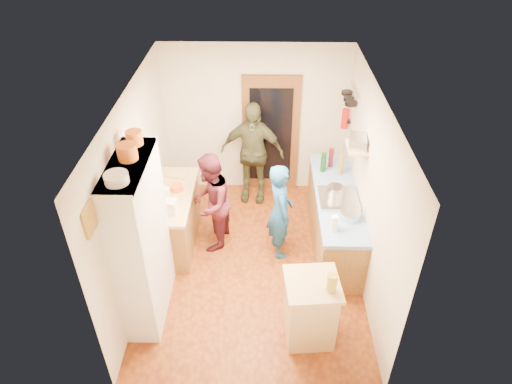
{
  "coord_description": "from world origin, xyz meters",
  "views": [
    {
      "loc": [
        0.13,
        -4.83,
        4.72
      ],
      "look_at": [
        0.04,
        0.15,
        1.17
      ],
      "focal_mm": 32.0,
      "sensor_mm": 36.0,
      "label": 1
    }
  ],
  "objects_px": {
    "right_counter_base": "(334,220)",
    "person_back": "(253,153)",
    "island_base": "(310,311)",
    "person_hob": "(282,212)",
    "hutch_body": "(142,242)",
    "person_left": "(213,201)"
  },
  "relations": [
    {
      "from": "right_counter_base",
      "to": "island_base",
      "type": "xyz_separation_m",
      "value": [
        -0.49,
        -1.73,
        0.01
      ]
    },
    {
      "from": "person_hob",
      "to": "person_back",
      "type": "relative_size",
      "value": 0.84
    },
    {
      "from": "person_hob",
      "to": "person_back",
      "type": "distance_m",
      "value": 1.46
    },
    {
      "from": "hutch_body",
      "to": "person_back",
      "type": "distance_m",
      "value": 2.76
    },
    {
      "from": "right_counter_base",
      "to": "person_left",
      "type": "relative_size",
      "value": 1.42
    },
    {
      "from": "island_base",
      "to": "person_left",
      "type": "xyz_separation_m",
      "value": [
        -1.29,
        1.69,
        0.34
      ]
    },
    {
      "from": "hutch_body",
      "to": "person_back",
      "type": "xyz_separation_m",
      "value": [
        1.26,
        2.44,
        -0.21
      ]
    },
    {
      "from": "hutch_body",
      "to": "right_counter_base",
      "type": "distance_m",
      "value": 2.9
    },
    {
      "from": "right_counter_base",
      "to": "hutch_body",
      "type": "bearing_deg",
      "value": -152.53
    },
    {
      "from": "right_counter_base",
      "to": "person_left",
      "type": "bearing_deg",
      "value": -178.63
    },
    {
      "from": "right_counter_base",
      "to": "person_back",
      "type": "relative_size",
      "value": 1.23
    },
    {
      "from": "right_counter_base",
      "to": "person_back",
      "type": "bearing_deg",
      "value": 137.35
    },
    {
      "from": "person_hob",
      "to": "island_base",
      "type": "bearing_deg",
      "value": 179.64
    },
    {
      "from": "island_base",
      "to": "person_back",
      "type": "bearing_deg",
      "value": 104.55
    },
    {
      "from": "hutch_body",
      "to": "person_hob",
      "type": "bearing_deg",
      "value": 31.84
    },
    {
      "from": "island_base",
      "to": "person_left",
      "type": "bearing_deg",
      "value": 127.44
    },
    {
      "from": "hutch_body",
      "to": "right_counter_base",
      "type": "height_order",
      "value": "hutch_body"
    },
    {
      "from": "person_left",
      "to": "person_back",
      "type": "relative_size",
      "value": 0.87
    },
    {
      "from": "right_counter_base",
      "to": "person_back",
      "type": "distance_m",
      "value": 1.75
    },
    {
      "from": "island_base",
      "to": "person_left",
      "type": "height_order",
      "value": "person_left"
    },
    {
      "from": "island_base",
      "to": "person_left",
      "type": "relative_size",
      "value": 0.56
    },
    {
      "from": "person_back",
      "to": "island_base",
      "type": "bearing_deg",
      "value": -68.09
    }
  ]
}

